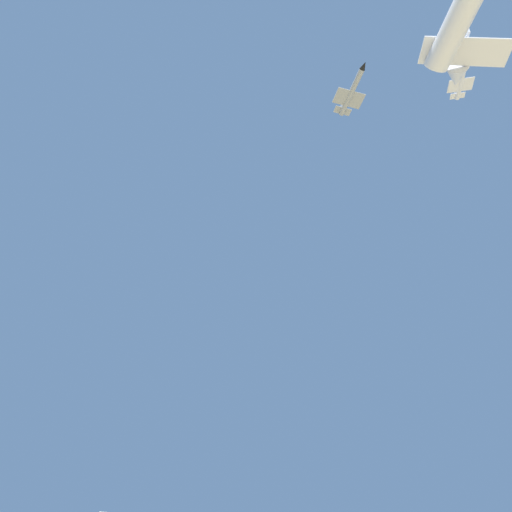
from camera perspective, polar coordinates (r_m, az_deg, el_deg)
chase_jet_lead at (r=157.34m, az=27.68°, el=21.69°), size 12.88×12.79×4.00m
chase_jet_trailing at (r=117.86m, az=13.66°, el=22.07°), size 9.05×15.12×4.00m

